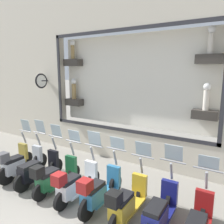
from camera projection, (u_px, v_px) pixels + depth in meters
name	position (u px, v px, depth m)	size (l,w,h in m)	color
ground_plane	(58.00, 209.00, 5.36)	(120.00, 120.00, 0.00)	gray
building_facade	(128.00, 26.00, 7.49)	(1.24, 36.00, 9.48)	beige
scooter_navy_1	(160.00, 211.00, 4.57)	(1.81, 0.61, 1.67)	black
scooter_yellow_2	(126.00, 201.00, 4.89)	(1.79, 0.60, 1.61)	black
scooter_teal_3	(99.00, 191.00, 5.29)	(1.81, 0.60, 1.61)	black
scooter_white_4	(75.00, 183.00, 5.67)	(1.79, 0.61, 1.66)	black
scooter_green_5	(54.00, 176.00, 6.06)	(1.79, 0.60, 1.58)	black
scooter_black_6	(38.00, 170.00, 6.51)	(1.81, 0.60, 1.66)	black
scooter_silver_7	(20.00, 163.00, 6.84)	(1.81, 0.61, 1.72)	black
scooter_olive_8	(5.00, 159.00, 7.22)	(1.79, 0.61, 1.64)	black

